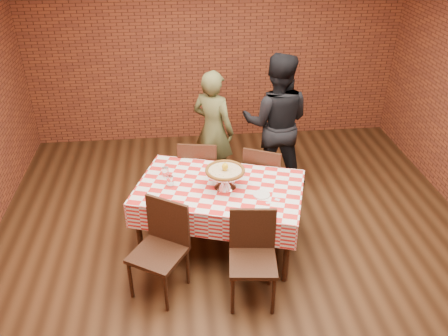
{
  "coord_description": "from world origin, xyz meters",
  "views": [
    {
      "loc": [
        -0.57,
        -3.7,
        3.34
      ],
      "look_at": [
        -0.14,
        0.39,
        0.92
      ],
      "focal_mm": 37.19,
      "sensor_mm": 36.0,
      "label": 1
    }
  ],
  "objects_px": {
    "chair_near_left": "(158,253)",
    "pizza": "(225,171)",
    "table": "(220,216)",
    "chair_far_right": "(265,178)",
    "chair_near_right": "(253,262)",
    "condiment_caddy": "(227,167)",
    "diner_olive": "(213,130)",
    "water_glass_right": "(166,172)",
    "water_glass_left": "(170,181)",
    "chair_far_left": "(200,171)",
    "pizza_stand": "(225,179)",
    "diner_black": "(276,123)"
  },
  "relations": [
    {
      "from": "table",
      "to": "pizza",
      "type": "xyz_separation_m",
      "value": [
        0.06,
        -0.01,
        0.57
      ]
    },
    {
      "from": "pizza_stand",
      "to": "water_glass_left",
      "type": "relative_size",
      "value": 3.71
    },
    {
      "from": "water_glass_right",
      "to": "chair_far_left",
      "type": "xyz_separation_m",
      "value": [
        0.39,
        0.57,
        -0.35
      ]
    },
    {
      "from": "pizza_stand",
      "to": "water_glass_left",
      "type": "height_order",
      "value": "pizza_stand"
    },
    {
      "from": "table",
      "to": "chair_near_right",
      "type": "bearing_deg",
      "value": -75.07
    },
    {
      "from": "chair_far_left",
      "to": "chair_far_right",
      "type": "xyz_separation_m",
      "value": [
        0.76,
        -0.23,
        -0.01
      ]
    },
    {
      "from": "table",
      "to": "chair_far_right",
      "type": "bearing_deg",
      "value": 44.71
    },
    {
      "from": "chair_far_right",
      "to": "pizza",
      "type": "bearing_deg",
      "value": 73.73
    },
    {
      "from": "chair_near_left",
      "to": "chair_far_left",
      "type": "height_order",
      "value": "chair_near_left"
    },
    {
      "from": "pizza",
      "to": "water_glass_left",
      "type": "relative_size",
      "value": 3.68
    },
    {
      "from": "diner_black",
      "to": "water_glass_right",
      "type": "bearing_deg",
      "value": 48.17
    },
    {
      "from": "chair_far_right",
      "to": "chair_far_left",
      "type": "bearing_deg",
      "value": 9.23
    },
    {
      "from": "pizza",
      "to": "diner_black",
      "type": "relative_size",
      "value": 0.23
    },
    {
      "from": "condiment_caddy",
      "to": "chair_far_left",
      "type": "distance_m",
      "value": 0.7
    },
    {
      "from": "pizza_stand",
      "to": "table",
      "type": "bearing_deg",
      "value": 171.1
    },
    {
      "from": "table",
      "to": "chair_near_right",
      "type": "relative_size",
      "value": 1.83
    },
    {
      "from": "pizza_stand",
      "to": "chair_near_right",
      "type": "relative_size",
      "value": 0.45
    },
    {
      "from": "chair_far_left",
      "to": "chair_near_left",
      "type": "bearing_deg",
      "value": 82.13
    },
    {
      "from": "pizza",
      "to": "water_glass_right",
      "type": "distance_m",
      "value": 0.67
    },
    {
      "from": "chair_near_right",
      "to": "table",
      "type": "bearing_deg",
      "value": 111.21
    },
    {
      "from": "chair_near_right",
      "to": "water_glass_right",
      "type": "bearing_deg",
      "value": 131.78
    },
    {
      "from": "chair_near_right",
      "to": "chair_far_left",
      "type": "xyz_separation_m",
      "value": [
        -0.38,
        1.66,
        0.01
      ]
    },
    {
      "from": "diner_olive",
      "to": "water_glass_left",
      "type": "bearing_deg",
      "value": 101.35
    },
    {
      "from": "chair_far_left",
      "to": "chair_far_right",
      "type": "height_order",
      "value": "chair_far_left"
    },
    {
      "from": "chair_near_left",
      "to": "pizza_stand",
      "type": "bearing_deg",
      "value": 73.68
    },
    {
      "from": "diner_black",
      "to": "chair_near_left",
      "type": "bearing_deg",
      "value": 65.11
    },
    {
      "from": "pizza_stand",
      "to": "chair_near_right",
      "type": "height_order",
      "value": "pizza_stand"
    },
    {
      "from": "table",
      "to": "pizza",
      "type": "relative_size",
      "value": 4.11
    },
    {
      "from": "chair_near_left",
      "to": "pizza",
      "type": "bearing_deg",
      "value": 73.68
    },
    {
      "from": "condiment_caddy",
      "to": "diner_olive",
      "type": "relative_size",
      "value": 0.08
    },
    {
      "from": "chair_far_right",
      "to": "chair_near_right",
      "type": "bearing_deg",
      "value": 101.03
    },
    {
      "from": "chair_far_right",
      "to": "diner_olive",
      "type": "relative_size",
      "value": 0.59
    },
    {
      "from": "diner_olive",
      "to": "diner_black",
      "type": "bearing_deg",
      "value": -152.53
    },
    {
      "from": "chair_near_right",
      "to": "chair_far_right",
      "type": "relative_size",
      "value": 0.99
    },
    {
      "from": "water_glass_right",
      "to": "pizza_stand",
      "type": "bearing_deg",
      "value": -22.84
    },
    {
      "from": "diner_olive",
      "to": "condiment_caddy",
      "type": "bearing_deg",
      "value": 128.81
    },
    {
      "from": "pizza_stand",
      "to": "diner_olive",
      "type": "relative_size",
      "value": 0.26
    },
    {
      "from": "condiment_caddy",
      "to": "chair_near_left",
      "type": "distance_m",
      "value": 1.22
    },
    {
      "from": "pizza_stand",
      "to": "chair_far_right",
      "type": "height_order",
      "value": "pizza_stand"
    },
    {
      "from": "chair_near_left",
      "to": "chair_near_right",
      "type": "distance_m",
      "value": 0.89
    },
    {
      "from": "water_glass_right",
      "to": "chair_near_left",
      "type": "distance_m",
      "value": 0.95
    },
    {
      "from": "water_glass_left",
      "to": "chair_far_left",
      "type": "distance_m",
      "value": 0.9
    },
    {
      "from": "table",
      "to": "water_glass_left",
      "type": "height_order",
      "value": "water_glass_left"
    },
    {
      "from": "pizza_stand",
      "to": "chair_near_left",
      "type": "xyz_separation_m",
      "value": [
        -0.7,
        -0.62,
        -0.38
      ]
    },
    {
      "from": "water_glass_left",
      "to": "condiment_caddy",
      "type": "xyz_separation_m",
      "value": [
        0.61,
        0.21,
        0.01
      ]
    },
    {
      "from": "chair_far_left",
      "to": "water_glass_left",
      "type": "bearing_deg",
      "value": 76.03
    },
    {
      "from": "table",
      "to": "chair_far_right",
      "type": "relative_size",
      "value": 1.82
    },
    {
      "from": "condiment_caddy",
      "to": "chair_near_right",
      "type": "relative_size",
      "value": 0.14
    },
    {
      "from": "water_glass_left",
      "to": "water_glass_right",
      "type": "bearing_deg",
      "value": 104.38
    },
    {
      "from": "table",
      "to": "diner_olive",
      "type": "height_order",
      "value": "diner_olive"
    }
  ]
}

